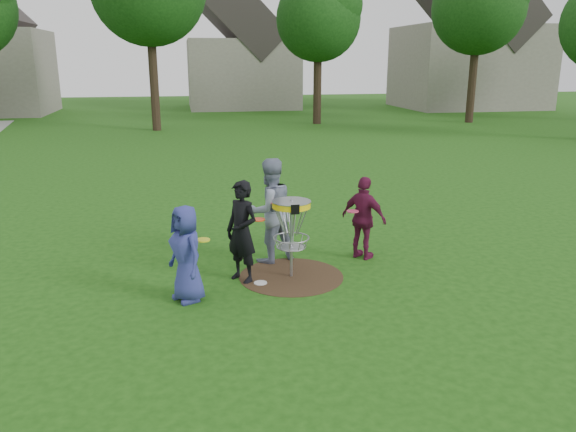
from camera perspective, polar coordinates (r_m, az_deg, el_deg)
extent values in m
plane|color=#19470F|center=(9.73, 0.33, -6.15)|extent=(100.00, 100.00, 0.00)
cylinder|color=#47331E|center=(9.73, 0.33, -6.13)|extent=(1.80, 1.80, 0.01)
imported|color=navy|center=(8.70, -10.30, -3.77)|extent=(0.78, 0.88, 1.52)
imported|color=black|center=(9.32, -4.71, -1.60)|extent=(0.72, 0.74, 1.72)
imported|color=gray|center=(10.20, -1.87, 0.56)|extent=(1.13, 1.02, 1.92)
imported|color=maroon|center=(10.46, 7.71, -0.22)|extent=(0.89, 0.94, 1.56)
cylinder|color=silver|center=(9.44, -2.81, -6.81)|extent=(0.22, 0.22, 0.02)
cylinder|color=#9EA0A5|center=(9.49, 0.34, -2.28)|extent=(0.05, 0.05, 1.38)
cylinder|color=yellow|center=(9.33, 0.34, 1.17)|extent=(0.64, 0.64, 0.10)
cylinder|color=#9EA0A5|center=(9.32, 0.34, 1.50)|extent=(0.66, 0.66, 0.01)
cube|color=black|center=(9.02, 0.74, 0.66)|extent=(0.14, 0.02, 0.16)
torus|color=#9EA0A5|center=(9.49, 0.34, -2.22)|extent=(0.62, 0.62, 0.02)
torus|color=#9EA0A5|center=(9.54, 0.34, -3.14)|extent=(0.50, 0.50, 0.02)
cylinder|color=#9EA0A5|center=(9.55, 0.34, -3.20)|extent=(0.44, 0.44, 0.01)
cylinder|color=yellow|center=(8.74, -8.64, -2.41)|extent=(0.22, 0.22, 0.02)
cylinder|color=#FA3E15|center=(9.30, -3.02, -0.35)|extent=(0.22, 0.22, 0.02)
cylinder|color=#EF3E5E|center=(9.90, -1.22, 1.40)|extent=(0.22, 0.22, 0.02)
cylinder|color=#D93964|center=(10.23, 6.59, 0.48)|extent=(0.22, 0.22, 0.02)
cylinder|color=#38281C|center=(30.42, -13.43, 12.79)|extent=(0.46, 0.46, 4.62)
cylinder|color=#38281C|center=(32.84, 2.99, 12.63)|extent=(0.46, 0.46, 3.78)
sphere|color=#164211|center=(32.86, 3.09, 19.39)|extent=(4.68, 4.68, 4.68)
cylinder|color=#38281C|center=(35.14, 18.17, 12.44)|extent=(0.46, 0.46, 4.20)
sphere|color=#164211|center=(35.22, 18.80, 19.42)|extent=(5.20, 5.20, 5.20)
cube|color=gray|center=(44.13, -4.70, 14.17)|extent=(8.00, 7.00, 5.00)
cube|color=#2D2826|center=(44.21, -4.82, 19.28)|extent=(6.11, 7.14, 6.11)
cube|color=gray|center=(46.29, 17.85, 14.18)|extent=(10.00, 8.00, 6.00)
cube|color=#2D2826|center=(46.47, 18.37, 20.09)|extent=(7.64, 8.16, 7.64)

